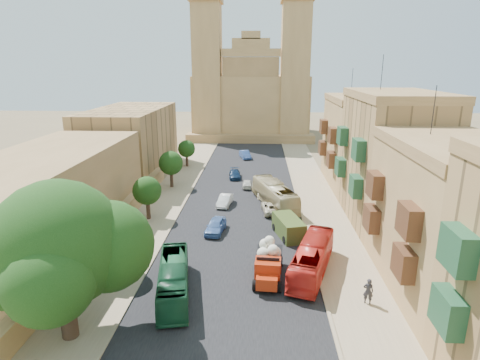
# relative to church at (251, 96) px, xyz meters

# --- Properties ---
(road_surface) EXTENTS (14.00, 140.00, 0.01)m
(road_surface) POSITION_rel_church_xyz_m (0.00, -48.61, -9.51)
(road_surface) COLOR black
(road_surface) RESTS_ON ground
(sidewalk_east) EXTENTS (5.00, 140.00, 0.01)m
(sidewalk_east) POSITION_rel_church_xyz_m (9.50, -48.61, -9.51)
(sidewalk_east) COLOR #968162
(sidewalk_east) RESTS_ON ground
(sidewalk_west) EXTENTS (5.00, 140.00, 0.01)m
(sidewalk_west) POSITION_rel_church_xyz_m (-9.50, -48.61, -9.51)
(sidewalk_west) COLOR #968162
(sidewalk_west) RESTS_ON ground
(kerb_east) EXTENTS (0.25, 140.00, 0.12)m
(kerb_east) POSITION_rel_church_xyz_m (7.00, -48.61, -9.46)
(kerb_east) COLOR #968162
(kerb_east) RESTS_ON ground
(kerb_west) EXTENTS (0.25, 140.00, 0.12)m
(kerb_west) POSITION_rel_church_xyz_m (-7.00, -48.61, -9.46)
(kerb_west) COLOR #968162
(kerb_west) RESTS_ON ground
(townhouse_b) EXTENTS (9.00, 14.00, 14.90)m
(townhouse_b) POSITION_rel_church_xyz_m (15.95, -67.61, -3.86)
(townhouse_b) COLOR #A07948
(townhouse_b) RESTS_ON ground
(townhouse_c) EXTENTS (9.00, 14.00, 17.40)m
(townhouse_c) POSITION_rel_church_xyz_m (15.95, -53.61, -2.61)
(townhouse_c) COLOR #AA814D
(townhouse_c) RESTS_ON ground
(townhouse_d) EXTENTS (9.00, 14.00, 15.90)m
(townhouse_d) POSITION_rel_church_xyz_m (15.95, -39.61, -3.36)
(townhouse_d) COLOR #A07948
(townhouse_d) RESTS_ON ground
(west_wall) EXTENTS (1.00, 40.00, 1.80)m
(west_wall) POSITION_rel_church_xyz_m (-12.50, -58.61, -8.62)
(west_wall) COLOR #A07948
(west_wall) RESTS_ON ground
(west_building_low) EXTENTS (10.00, 28.00, 8.40)m
(west_building_low) POSITION_rel_church_xyz_m (-18.00, -60.61, -5.32)
(west_building_low) COLOR olive
(west_building_low) RESTS_ON ground
(west_building_mid) EXTENTS (10.00, 22.00, 10.00)m
(west_building_mid) POSITION_rel_church_xyz_m (-18.00, -34.61, -4.52)
(west_building_mid) COLOR #AA814D
(west_building_mid) RESTS_ON ground
(church) EXTENTS (28.00, 22.50, 36.30)m
(church) POSITION_rel_church_xyz_m (0.00, 0.00, 0.00)
(church) COLOR #A07948
(church) RESTS_ON ground
(ficus_tree) EXTENTS (10.10, 9.29, 10.10)m
(ficus_tree) POSITION_rel_church_xyz_m (-9.41, -74.61, -3.55)
(ficus_tree) COLOR #35241A
(ficus_tree) RESTS_ON ground
(street_tree_a) EXTENTS (3.54, 3.54, 5.44)m
(street_tree_a) POSITION_rel_church_xyz_m (-10.00, -66.61, -5.87)
(street_tree_a) COLOR #35241A
(street_tree_a) RESTS_ON ground
(street_tree_b) EXTENTS (3.12, 3.12, 4.79)m
(street_tree_b) POSITION_rel_church_xyz_m (-10.00, -54.61, -6.31)
(street_tree_b) COLOR #35241A
(street_tree_b) RESTS_ON ground
(street_tree_c) EXTENTS (3.30, 3.30, 5.07)m
(street_tree_c) POSITION_rel_church_xyz_m (-10.00, -42.61, -6.12)
(street_tree_c) COLOR #35241A
(street_tree_c) RESTS_ON ground
(street_tree_d) EXTENTS (2.86, 2.86, 4.40)m
(street_tree_d) POSITION_rel_church_xyz_m (-10.00, -30.61, -6.58)
(street_tree_d) COLOR #35241A
(street_tree_d) RESTS_ON ground
(red_truck) EXTENTS (2.51, 5.59, 3.19)m
(red_truck) POSITION_rel_church_xyz_m (2.97, -66.73, -8.11)
(red_truck) COLOR #A7270C
(red_truck) RESTS_ON ground
(olive_pickup) EXTENTS (3.18, 4.97, 1.90)m
(olive_pickup) POSITION_rel_church_xyz_m (5.09, -58.61, -8.59)
(olive_pickup) COLOR #3B4E1D
(olive_pickup) RESTS_ON ground
(bus_green_north) EXTENTS (3.59, 9.01, 2.45)m
(bus_green_north) POSITION_rel_church_xyz_m (-4.01, -69.56, -8.29)
(bus_green_north) COLOR #174B2D
(bus_green_north) RESTS_ON ground
(bus_red_east) EXTENTS (4.85, 9.53, 2.59)m
(bus_red_east) POSITION_rel_church_xyz_m (6.50, -65.84, -8.22)
(bus_red_east) COLOR red
(bus_red_east) RESTS_ON ground
(bus_cream_east) EXTENTS (5.53, 10.54, 2.87)m
(bus_cream_east) POSITION_rel_church_xyz_m (4.00, -49.81, -8.08)
(bus_cream_east) COLOR tan
(bus_cream_east) RESTS_ON ground
(car_blue_a) EXTENTS (2.16, 4.29, 1.40)m
(car_blue_a) POSITION_rel_church_xyz_m (-2.20, -58.03, -8.81)
(car_blue_a) COLOR #466CAA
(car_blue_a) RESTS_ON ground
(car_white_a) EXTENTS (1.88, 3.99, 1.26)m
(car_white_a) POSITION_rel_church_xyz_m (-1.96, -49.90, -8.88)
(car_white_a) COLOR white
(car_white_a) RESTS_ON ground
(car_cream) EXTENTS (2.53, 4.61, 1.23)m
(car_cream) POSITION_rel_church_xyz_m (3.57, -52.04, -8.90)
(car_cream) COLOR beige
(car_cream) RESTS_ON ground
(car_dkblue) EXTENTS (2.00, 4.20, 1.18)m
(car_dkblue) POSITION_rel_church_xyz_m (-1.54, -37.61, -8.92)
(car_dkblue) COLOR #102645
(car_dkblue) RESTS_ON ground
(car_white_b) EXTENTS (1.40, 3.36, 1.13)m
(car_white_b) POSITION_rel_church_xyz_m (0.50, -42.40, -8.95)
(car_white_b) COLOR silver
(car_white_b) RESTS_ON ground
(car_blue_b) EXTENTS (2.48, 4.43, 1.38)m
(car_blue_b) POSITION_rel_church_xyz_m (-0.50, -24.16, -8.82)
(car_blue_b) COLOR #335194
(car_blue_b) RESTS_ON ground
(pedestrian_a) EXTENTS (0.80, 0.63, 1.94)m
(pedestrian_a) POSITION_rel_church_xyz_m (9.94, -70.05, -8.55)
(pedestrian_a) COLOR #2A282C
(pedestrian_a) RESTS_ON ground
(pedestrian_c) EXTENTS (0.81, 1.13, 1.78)m
(pedestrian_c) POSITION_rel_church_xyz_m (7.50, -60.84, -8.62)
(pedestrian_c) COLOR #333335
(pedestrian_c) RESTS_ON ground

